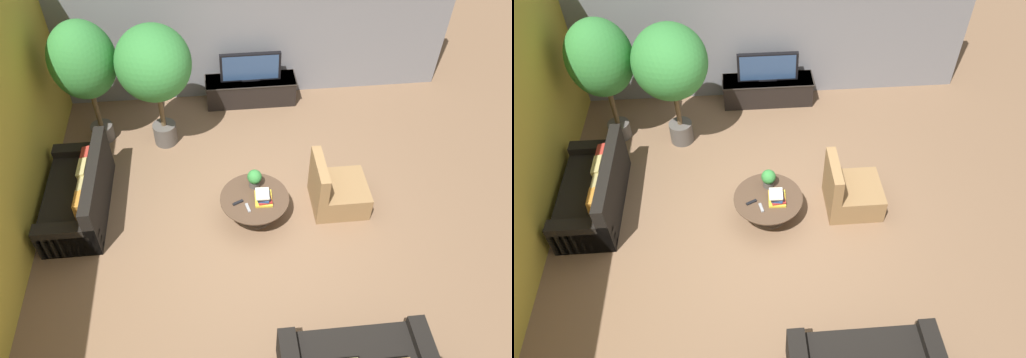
{
  "view_description": "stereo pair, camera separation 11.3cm",
  "coord_description": "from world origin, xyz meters",
  "views": [
    {
      "loc": [
        -0.55,
        -4.57,
        5.71
      ],
      "look_at": [
        -0.04,
        0.38,
        0.55
      ],
      "focal_mm": 35.0,
      "sensor_mm": 36.0,
      "label": 1
    },
    {
      "loc": [
        -0.43,
        -4.58,
        5.71
      ],
      "look_at": [
        -0.04,
        0.38,
        0.55
      ],
      "focal_mm": 35.0,
      "sensor_mm": 36.0,
      "label": 2
    }
  ],
  "objects": [
    {
      "name": "potted_palm_corner",
      "position": [
        -1.43,
        1.96,
        1.51
      ],
      "size": [
        1.15,
        1.15,
        2.15
      ],
      "color": "#514C47",
      "rests_on": "ground"
    },
    {
      "name": "ground_plane",
      "position": [
        0.0,
        0.0,
        0.0
      ],
      "size": [
        24.0,
        24.0,
        0.0
      ],
      "primitive_type": "plane",
      "color": "brown"
    },
    {
      "name": "remote_black",
      "position": [
        -0.33,
        0.08,
        0.41
      ],
      "size": [
        0.16,
        0.11,
        0.02
      ],
      "primitive_type": "cube",
      "rotation": [
        0.0,
        0.0,
        -1.13
      ],
      "color": "black",
      "rests_on": "coffee_table"
    },
    {
      "name": "television",
      "position": [
        0.12,
        2.94,
        0.75
      ],
      "size": [
        1.08,
        0.13,
        0.53
      ],
      "color": "black",
      "rests_on": "media_console"
    },
    {
      "name": "potted_plant_tabletop",
      "position": [
        -0.06,
        0.39,
        0.55
      ],
      "size": [
        0.21,
        0.21,
        0.29
      ],
      "color": "#514C47",
      "rests_on": "coffee_table"
    },
    {
      "name": "remote_silver",
      "position": [
        -0.2,
        -0.03,
        0.41
      ],
      "size": [
        0.07,
        0.16,
        0.02
      ],
      "primitive_type": "cube",
      "rotation": [
        0.0,
        0.0,
        0.22
      ],
      "color": "gray",
      "rests_on": "coffee_table"
    },
    {
      "name": "media_console",
      "position": [
        0.12,
        2.94,
        0.25
      ],
      "size": [
        1.65,
        0.5,
        0.48
      ],
      "color": "black",
      "rests_on": "ground"
    },
    {
      "name": "back_wall_stone",
      "position": [
        0.0,
        3.26,
        1.5
      ],
      "size": [
        7.4,
        0.12,
        3.0
      ],
      "primitive_type": "cube",
      "color": "slate",
      "rests_on": "ground"
    },
    {
      "name": "coffee_table",
      "position": [
        -0.09,
        0.16,
        0.28
      ],
      "size": [
        0.99,
        0.99,
        0.4
      ],
      "color": "#756656",
      "rests_on": "ground"
    },
    {
      "name": "potted_palm_tall",
      "position": [
        -2.5,
        2.16,
        1.51
      ],
      "size": [
        1.02,
        1.02,
        2.18
      ],
      "color": "#514C47",
      "rests_on": "ground"
    },
    {
      "name": "couch_by_wall",
      "position": [
        -2.62,
        0.56,
        0.29
      ],
      "size": [
        0.84,
        1.78,
        0.84
      ],
      "rotation": [
        0.0,
        0.0,
        -1.57
      ],
      "color": "black",
      "rests_on": "ground"
    },
    {
      "name": "book_stack",
      "position": [
        0.03,
        0.11,
        0.46
      ],
      "size": [
        0.26,
        0.32,
        0.14
      ],
      "color": "gold",
      "rests_on": "coffee_table"
    },
    {
      "name": "armchair_wicker",
      "position": [
        1.14,
        0.28,
        0.27
      ],
      "size": [
        0.8,
        0.76,
        0.86
      ],
      "rotation": [
        0.0,
        0.0,
        1.57
      ],
      "color": "olive",
      "rests_on": "ground"
    }
  ]
}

